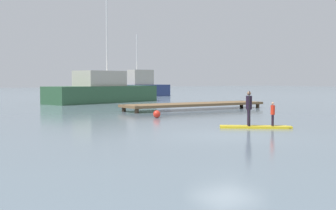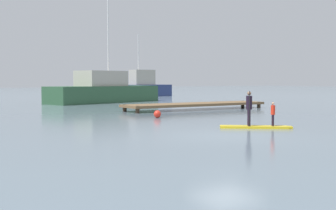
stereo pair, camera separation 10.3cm
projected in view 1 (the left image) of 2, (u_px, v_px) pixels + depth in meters
The scene contains 8 objects.
ground_plane at pixel (226, 136), 17.80m from camera, with size 240.00×240.00×0.00m, color slate.
paddleboard_near at pixel (255, 127), 20.65m from camera, with size 2.96×2.43×0.10m.
paddler_adult at pixel (249, 106), 20.62m from camera, with size 0.39×0.43×1.61m.
paddler_child_solo at pixel (273, 113), 20.57m from camera, with size 0.29×0.33×1.10m.
fishing_boat_white_large at pixel (102, 91), 44.08m from camera, with size 12.53×6.67×11.09m.
motor_boat_small_navy at pixel (137, 87), 60.56m from camera, with size 9.86×3.05×8.32m.
floating_dock at pixel (195, 104), 33.62m from camera, with size 11.50×2.51×0.48m.
mooring_buoy_near at pixel (157, 114), 26.24m from camera, with size 0.43×0.43×0.43m, color red.
Camera 1 is at (-11.42, -13.73, 2.19)m, focal length 48.15 mm.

